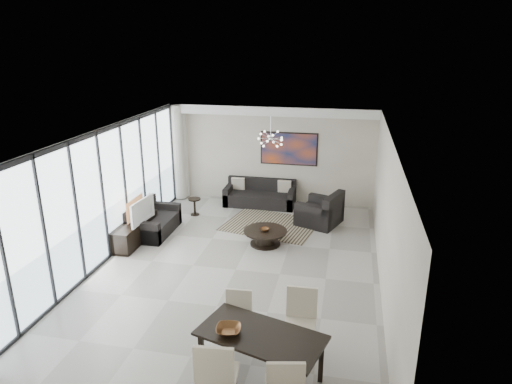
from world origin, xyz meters
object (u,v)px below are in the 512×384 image
(coffee_table, at_px, (265,236))
(television, at_px, (139,210))
(tv_console, at_px, (135,231))
(dining_table, at_px, (261,339))
(sofa_main, at_px, (260,197))

(coffee_table, xyz_separation_m, television, (-2.99, -0.47, 0.61))
(tv_console, distance_m, television, 0.58)
(coffee_table, xyz_separation_m, dining_table, (0.77, -4.49, 0.45))
(coffee_table, distance_m, television, 3.09)
(tv_console, relative_size, dining_table, 0.87)
(sofa_main, height_order, tv_console, sofa_main)
(dining_table, bearing_deg, coffee_table, 99.77)
(sofa_main, distance_m, television, 3.96)
(tv_console, xyz_separation_m, dining_table, (3.92, -4.01, 0.39))
(sofa_main, xyz_separation_m, tv_console, (-2.48, -3.15, 0.01))
(dining_table, bearing_deg, television, 133.14)
(sofa_main, height_order, dining_table, sofa_main)
(television, relative_size, dining_table, 0.51)
(coffee_table, height_order, television, television)
(sofa_main, bearing_deg, tv_console, -128.22)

